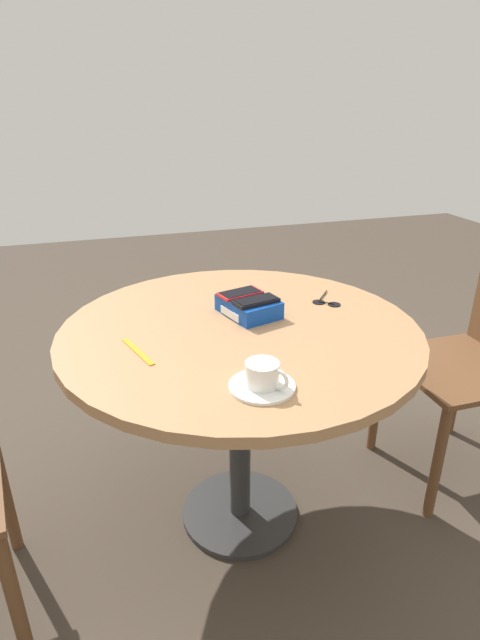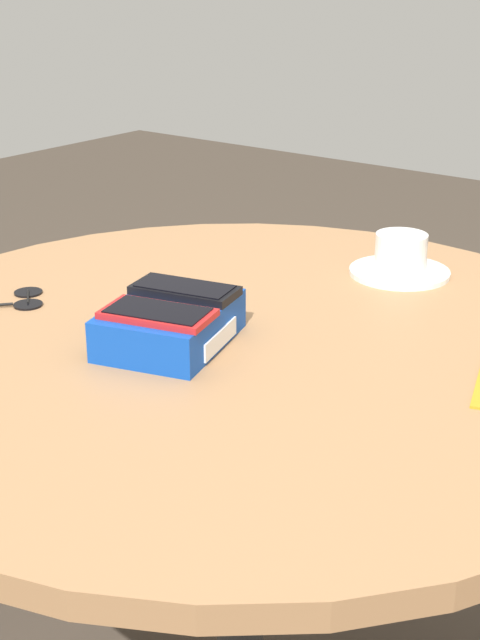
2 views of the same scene
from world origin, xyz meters
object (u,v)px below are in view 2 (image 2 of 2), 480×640
at_px(phone_black, 185,290).
at_px(saucer, 399,272).
at_px(coffee_cup, 401,251).
at_px(sunglasses, 23,299).
at_px(phone_box, 170,325).
at_px(phone_red, 158,313).
at_px(round_table, 240,403).

relative_size(phone_black, saucer, 0.94).
bearing_deg(coffee_cup, sunglasses, 139.13).
bearing_deg(phone_box, coffee_cup, -13.76).
height_order(phone_red, sunglasses, phone_red).
xyz_separation_m(saucer, sunglasses, (-0.43, 0.37, -0.00)).
height_order(phone_black, coffee_cup, same).
bearing_deg(sunglasses, phone_red, -95.12).
relative_size(phone_box, phone_red, 1.43).
xyz_separation_m(round_table, phone_box, (-0.08, 0.05, 0.13)).
relative_size(phone_box, coffee_cup, 2.16).
relative_size(phone_black, sunglasses, 1.08).
xyz_separation_m(round_table, phone_red, (-0.12, 0.04, 0.16)).
bearing_deg(saucer, sunglasses, 138.87).
height_order(round_table, coffee_cup, coffee_cup).
distance_m(saucer, coffee_cup, 0.03).
bearing_deg(phone_box, saucer, -14.04).
xyz_separation_m(round_table, phone_black, (-0.04, 0.06, 0.16)).
relative_size(round_table, coffee_cup, 10.78).
distance_m(phone_red, coffee_cup, 0.46).
height_order(phone_red, saucer, phone_red).
height_order(phone_red, phone_black, phone_black).
distance_m(round_table, phone_black, 0.17).
distance_m(coffee_cup, sunglasses, 0.57).
bearing_deg(phone_black, phone_box, -166.58).
relative_size(phone_red, coffee_cup, 1.51).
bearing_deg(sunglasses, saucer, -41.13).
relative_size(phone_red, phone_black, 1.01).
height_order(round_table, phone_red, phone_red).
bearing_deg(phone_black, coffee_cup, -16.56).
bearing_deg(round_table, sunglasses, 105.69).
bearing_deg(coffee_cup, phone_red, 169.21).
bearing_deg(phone_black, phone_red, -162.44).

